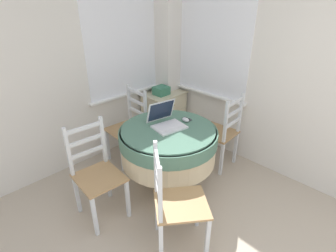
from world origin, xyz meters
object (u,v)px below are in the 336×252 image
at_px(cell_phone, 187,119).
at_px(dining_chair_near_right_window, 220,133).
at_px(round_dining_table, 168,142).
at_px(laptop, 166,121).
at_px(dining_chair_camera_near, 175,203).
at_px(storage_box, 161,91).
at_px(dining_chair_near_back_window, 129,127).
at_px(dining_chair_left_flank, 97,174).
at_px(computer_mouse, 185,120).
at_px(corner_cabinet, 164,114).

distance_m(cell_phone, dining_chair_near_right_window, 0.58).
bearing_deg(dining_chair_near_right_window, round_dining_table, 169.77).
relative_size(laptop, dining_chair_camera_near, 0.39).
xyz_separation_m(laptop, storage_box, (0.73, 0.85, -0.05)).
distance_m(dining_chair_near_back_window, dining_chair_left_flank, 1.01).
bearing_deg(computer_mouse, storage_box, 61.06).
bearing_deg(storage_box, dining_chair_camera_near, -130.20).
xyz_separation_m(laptop, dining_chair_left_flank, (-0.80, 0.15, -0.35)).
relative_size(round_dining_table, dining_chair_left_flank, 1.07).
bearing_deg(laptop, round_dining_table, -117.45).
height_order(laptop, computer_mouse, laptop).
bearing_deg(round_dining_table, computer_mouse, -3.49).
height_order(round_dining_table, storage_box, storage_box).
height_order(round_dining_table, cell_phone, cell_phone).
distance_m(dining_chair_camera_near, corner_cabinet, 2.04).
bearing_deg(corner_cabinet, round_dining_table, -131.96).
height_order(round_dining_table, dining_chair_left_flank, dining_chair_left_flank).
bearing_deg(round_dining_table, corner_cabinet, 48.04).
xyz_separation_m(computer_mouse, corner_cabinet, (0.59, 0.95, -0.43)).
bearing_deg(dining_chair_near_back_window, corner_cabinet, 10.85).
height_order(round_dining_table, dining_chair_near_right_window, dining_chair_near_right_window).
distance_m(computer_mouse, storage_box, 1.06).
distance_m(laptop, corner_cabinet, 1.27).
xyz_separation_m(dining_chair_left_flank, corner_cabinet, (1.60, 0.72, -0.11)).
distance_m(laptop, dining_chair_camera_near, 0.92).
xyz_separation_m(corner_cabinet, storage_box, (-0.07, -0.02, 0.41)).
bearing_deg(dining_chair_left_flank, corner_cabinet, 24.29).
height_order(dining_chair_left_flank, corner_cabinet, dining_chair_left_flank).
height_order(dining_chair_camera_near, storage_box, dining_chair_camera_near).
height_order(laptop, cell_phone, laptop).
distance_m(dining_chair_camera_near, dining_chair_left_flank, 0.85).
height_order(computer_mouse, dining_chair_camera_near, dining_chair_camera_near).
height_order(computer_mouse, corner_cabinet, computer_mouse).
xyz_separation_m(laptop, computer_mouse, (0.22, -0.08, -0.03)).
height_order(round_dining_table, laptop, laptop).
xyz_separation_m(computer_mouse, storage_box, (0.51, 0.93, -0.02)).
xyz_separation_m(cell_phone, dining_chair_camera_near, (-0.81, -0.61, -0.30)).
bearing_deg(corner_cabinet, dining_chair_near_back_window, -169.15).
distance_m(round_dining_table, computer_mouse, 0.32).
xyz_separation_m(computer_mouse, dining_chair_left_flank, (-1.02, 0.22, -0.32)).
distance_m(computer_mouse, dining_chair_camera_near, 1.01).
distance_m(dining_chair_left_flank, storage_box, 1.71).
bearing_deg(storage_box, cell_phone, -117.08).
height_order(dining_chair_near_back_window, dining_chair_camera_near, same).
relative_size(round_dining_table, storage_box, 5.24).
bearing_deg(dining_chair_near_right_window, cell_phone, 162.47).
bearing_deg(computer_mouse, dining_chair_near_back_window, 103.53).
distance_m(dining_chair_near_right_window, storage_box, 1.09).
xyz_separation_m(dining_chair_near_back_window, storage_box, (0.70, 0.13, 0.30)).
height_order(round_dining_table, dining_chair_camera_near, dining_chair_camera_near).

